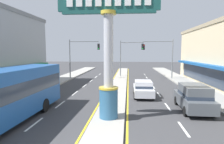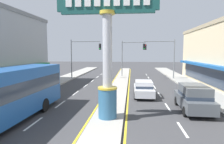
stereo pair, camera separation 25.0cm
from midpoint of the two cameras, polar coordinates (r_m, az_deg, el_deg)
median_strip at (r=24.35m, az=2.47°, el=-4.06°), size 2.01×52.00×0.14m
sidewalk_left at (r=24.65m, az=-19.42°, el=-4.22°), size 2.92×60.00×0.18m
sidewalk_right at (r=23.64m, az=24.76°, el=-4.85°), size 2.92×60.00×0.18m
lane_markings at (r=23.03m, az=2.27°, el=-4.80°), size 8.75×52.00×0.01m
district_sign at (r=11.95m, az=-0.75°, el=5.33°), size 6.11×1.21×7.84m
traffic_light_left_side at (r=31.03m, az=-8.48°, el=5.76°), size 4.86×0.46×6.20m
traffic_light_right_side at (r=31.28m, az=14.79°, el=5.63°), size 4.86×0.46×6.20m
traffic_light_median_far at (r=33.70m, az=5.73°, el=5.71°), size 4.20×0.46×6.20m
bus_near_right_lane at (r=12.79m, az=-29.40°, el=-5.67°), size 2.87×11.27×3.26m
sedan_far_right_lane at (r=19.00m, az=9.60°, el=-4.75°), size 1.85×4.31×1.53m
suv_near_left_lane at (r=15.39m, az=23.17°, el=-6.91°), size 2.07×4.65×1.90m
pedestrian_near_kerb at (r=20.45m, az=-22.13°, el=-3.25°), size 0.45×0.41×1.75m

